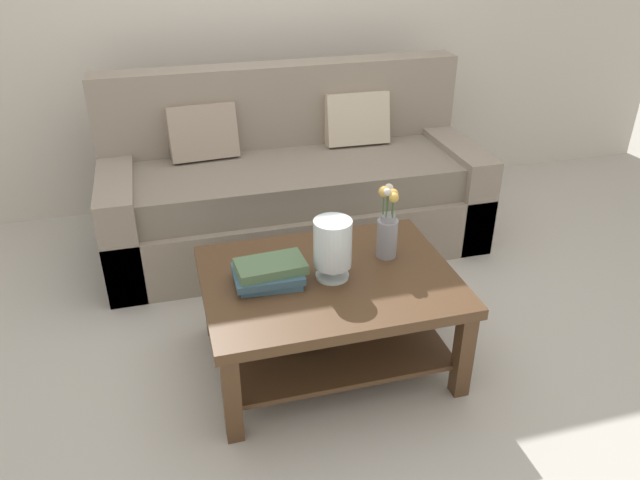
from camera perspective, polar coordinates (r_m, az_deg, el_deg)
name	(u,v)px	position (r m, az deg, el deg)	size (l,w,h in m)	color
ground_plane	(320,316)	(3.27, 0.02, -7.04)	(10.00, 10.00, 0.00)	#B7B2A8
back_wall	(253,1)	(4.29, -6.21, 21.19)	(6.40, 0.12, 2.70)	beige
couch	(293,187)	(3.83, -2.54, 4.95)	(2.27, 0.90, 1.06)	gray
coffee_table	(327,301)	(2.79, 0.65, -5.72)	(1.11, 0.84, 0.48)	#4C331E
book_stack_main	(269,273)	(2.65, -4.74, -3.04)	(0.31, 0.22, 0.10)	#3D6075
glass_hurricane_vase	(333,245)	(2.62, 1.18, -0.51)	(0.17, 0.17, 0.28)	silver
flower_pitcher	(387,228)	(2.81, 6.29, 1.07)	(0.10, 0.11, 0.35)	gray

